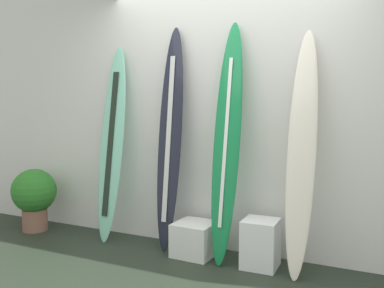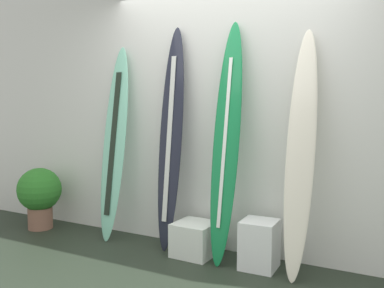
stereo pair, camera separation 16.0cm
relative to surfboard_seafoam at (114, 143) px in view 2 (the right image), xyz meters
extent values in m
cube|color=silver|center=(1.19, 0.31, 0.39)|extent=(7.20, 0.20, 2.80)
ellipsoid|color=#7FCFAF|center=(0.00, 0.00, 0.00)|extent=(0.30, 0.37, 2.01)
cube|color=black|center=(0.00, -0.03, 0.00)|extent=(0.08, 0.24, 1.47)
ellipsoid|color=#1E202E|center=(0.67, 0.02, 0.07)|extent=(0.25, 0.33, 2.16)
cube|color=silver|center=(0.67, -0.01, 0.08)|extent=(0.05, 0.21, 1.58)
cone|color=black|center=(0.67, -0.05, -0.82)|extent=(0.07, 0.08, 0.11)
ellipsoid|color=#167E43|center=(1.28, -0.04, 0.07)|extent=(0.25, 0.45, 2.16)
cube|color=white|center=(1.28, -0.07, 0.08)|extent=(0.03, 0.27, 1.48)
cone|color=black|center=(1.28, -0.15, -0.82)|extent=(0.07, 0.09, 0.11)
ellipsoid|color=silver|center=(1.94, -0.04, 0.01)|extent=(0.24, 0.46, 2.03)
cone|color=black|center=(1.94, -0.18, -0.83)|extent=(0.07, 0.09, 0.11)
cube|color=white|center=(1.61, -0.07, -0.80)|extent=(0.31, 0.31, 0.42)
cube|color=silver|center=(0.98, -0.05, -0.85)|extent=(0.37, 0.37, 0.31)
cylinder|color=#845A48|center=(-0.98, -0.14, -0.89)|extent=(0.27, 0.27, 0.24)
sphere|color=#2C7527|center=(-0.98, -0.14, -0.56)|extent=(0.49, 0.49, 0.49)
camera|label=1|loc=(2.61, -3.46, 0.38)|focal=38.77mm
camera|label=2|loc=(2.75, -3.39, 0.38)|focal=38.77mm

